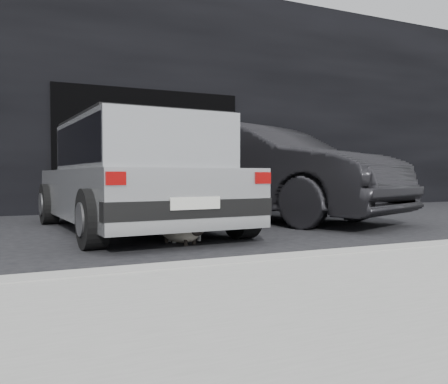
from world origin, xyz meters
name	(u,v)px	position (x,y,z in m)	size (l,w,h in m)	color
ground	(161,235)	(0.00, 0.00, 0.00)	(80.00, 80.00, 0.00)	black
building_facade	(128,107)	(1.00, 6.00, 2.50)	(34.00, 4.00, 5.00)	black
garage_opening	(150,151)	(1.00, 3.99, 1.30)	(4.00, 0.10, 2.60)	black
curb	(359,256)	(1.00, -2.60, 0.06)	(18.00, 0.25, 0.12)	gray
silver_hatchback	(135,170)	(-0.20, 0.59, 0.84)	(2.29, 4.29, 1.54)	#BCBEC1
second_car	(258,171)	(2.21, 1.43, 0.84)	(1.78, 5.11, 1.68)	black
cat_siamese	(183,233)	(-0.01, -0.86, 0.12)	(0.46, 0.72, 0.27)	beige
cat_white	(187,225)	(0.11, -0.66, 0.18)	(0.81, 0.33, 0.38)	silver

